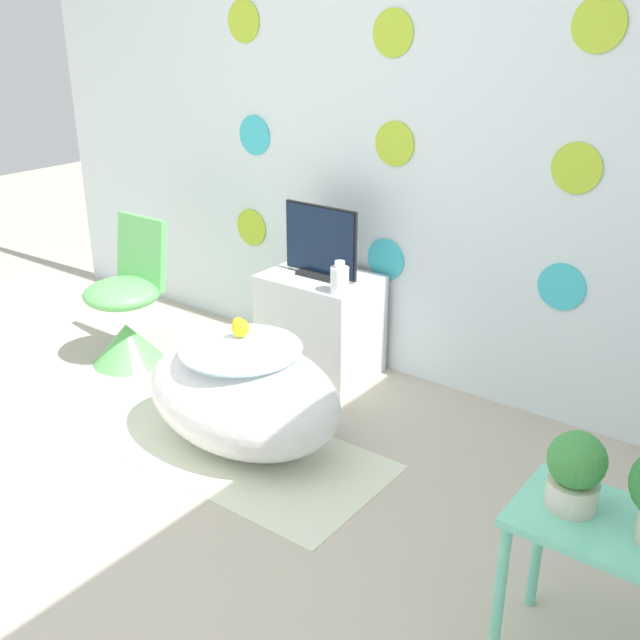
% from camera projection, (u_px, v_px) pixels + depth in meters
% --- Properties ---
extents(ground_plane, '(12.00, 12.00, 0.00)m').
position_uv_depth(ground_plane, '(36.00, 598.00, 2.35)').
color(ground_plane, '#BCB29E').
extents(wall_back_dotted, '(4.77, 0.05, 2.60)m').
position_uv_depth(wall_back_dotted, '(398.00, 108.00, 3.38)').
color(wall_back_dotted, white).
rests_on(wall_back_dotted, ground_plane).
extents(rug, '(1.30, 0.64, 0.01)m').
position_uv_depth(rug, '(236.00, 448.00, 3.14)').
color(rug, silver).
rests_on(rug, ground_plane).
extents(bathtub, '(0.90, 0.61, 0.46)m').
position_uv_depth(bathtub, '(243.00, 395.00, 3.10)').
color(bathtub, white).
rests_on(bathtub, ground_plane).
extents(rubber_duck, '(0.07, 0.08, 0.09)m').
position_uv_depth(rubber_duck, '(240.00, 327.00, 3.06)').
color(rubber_duck, yellow).
rests_on(rubber_duck, bathtub).
extents(chair, '(0.39, 0.39, 0.75)m').
position_uv_depth(chair, '(127.00, 317.00, 3.84)').
color(chair, '#66C166').
rests_on(chair, ground_plane).
extents(tv_cabinet, '(0.54, 0.40, 0.51)m').
position_uv_depth(tv_cabinet, '(320.00, 324.00, 3.74)').
color(tv_cabinet, silver).
rests_on(tv_cabinet, ground_plane).
extents(tv, '(0.41, 0.12, 0.35)m').
position_uv_depth(tv, '(320.00, 245.00, 3.58)').
color(tv, black).
rests_on(tv, tv_cabinet).
extents(vase, '(0.09, 0.09, 0.15)m').
position_uv_depth(vase, '(340.00, 279.00, 3.40)').
color(vase, white).
rests_on(vase, tv_cabinet).
extents(side_table, '(0.49, 0.33, 0.49)m').
position_uv_depth(side_table, '(606.00, 552.00, 1.95)').
color(side_table, '#72D8B7').
rests_on(side_table, ground_plane).
extents(potted_plant_left, '(0.15, 0.15, 0.22)m').
position_uv_depth(potted_plant_left, '(576.00, 470.00, 1.94)').
color(potted_plant_left, beige).
rests_on(potted_plant_left, side_table).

